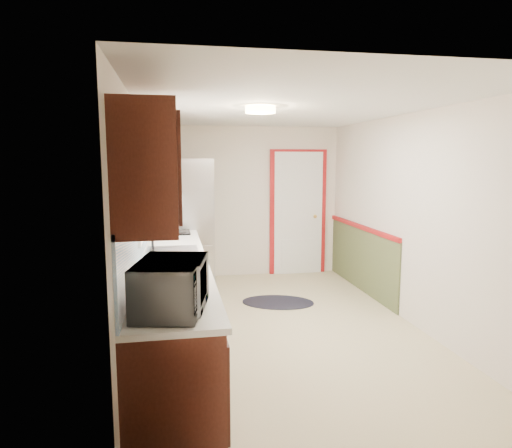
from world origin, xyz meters
name	(u,v)px	position (x,y,z in m)	size (l,w,h in m)	color
room_shell	(284,223)	(0.00, 0.00, 1.20)	(3.20, 5.20, 2.52)	#C2B589
kitchen_run	(168,270)	(-1.24, -0.29, 0.81)	(0.63, 4.00, 2.20)	#36130C
back_wall_trim	(311,222)	(0.99, 2.21, 0.89)	(1.12, 2.30, 2.08)	maroon
ceiling_fixture	(260,110)	(-0.30, -0.20, 2.36)	(0.30, 0.30, 0.06)	#FFD88C
microwave	(171,281)	(-1.20, -1.95, 1.14)	(0.58, 0.32, 0.40)	white
refrigerator	(184,226)	(-1.02, 1.75, 0.94)	(0.80, 0.79, 1.89)	#B7B7BC
rug	(278,302)	(0.16, 0.95, 0.01)	(0.95, 0.61, 0.01)	black
cooktop	(172,232)	(-1.19, 1.22, 0.95)	(0.46, 0.55, 0.02)	black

